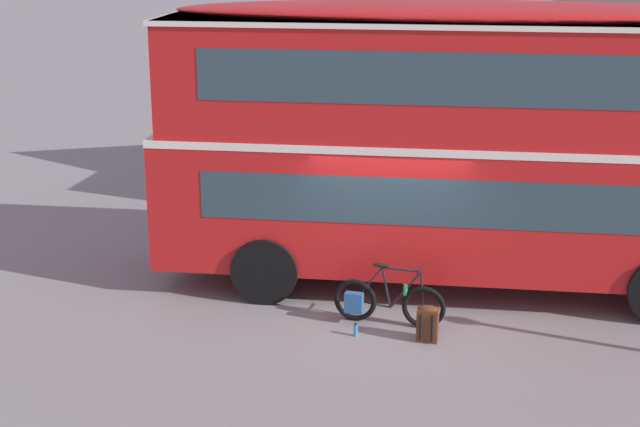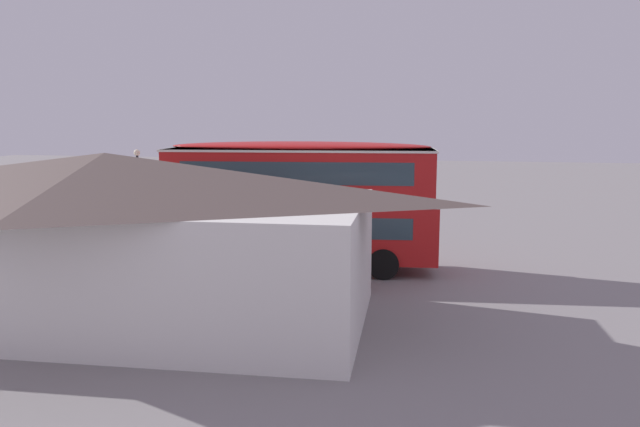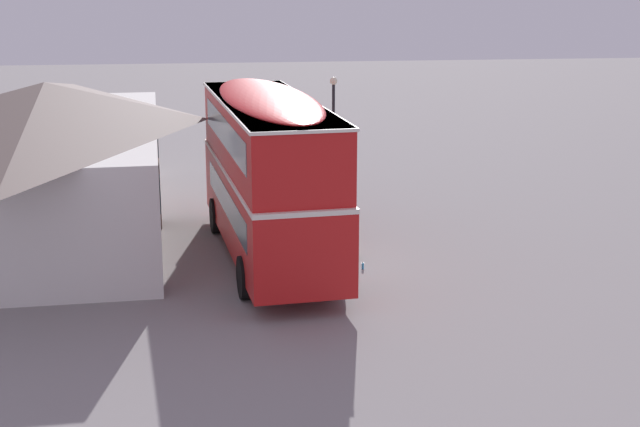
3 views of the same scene
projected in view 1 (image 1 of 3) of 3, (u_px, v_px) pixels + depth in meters
The scene contains 5 objects.
ground_plane at pixel (388, 308), 15.48m from camera, with size 120.00×120.00×0.00m, color gray.
double_decker_bus at pixel (465, 135), 15.70m from camera, with size 10.27×3.48×4.79m.
touring_bicycle at pixel (385, 302), 14.77m from camera, with size 1.76×0.46×0.98m.
backpack_on_ground at pixel (428, 323), 14.20m from camera, with size 0.31×0.28×0.56m.
water_bottle_blue_sports at pixel (356, 330), 14.42m from camera, with size 0.06×0.06×0.21m.
Camera 1 is at (2.32, -14.25, 5.91)m, focal length 53.96 mm.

